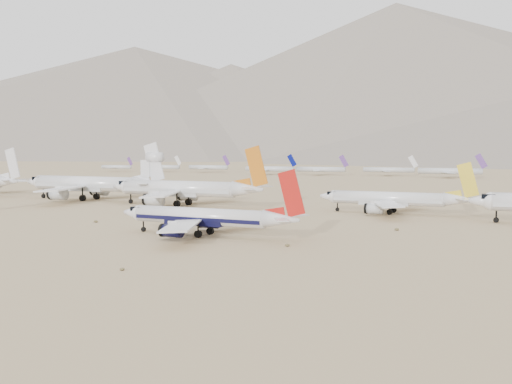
% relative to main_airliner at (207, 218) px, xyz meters
% --- Properties ---
extents(ground, '(7000.00, 7000.00, 0.00)m').
position_rel_main_airliner_xyz_m(ground, '(-5.02, -6.30, -3.80)').
color(ground, '#8D7552').
rests_on(ground, ground).
extents(main_airliner, '(39.17, 38.26, 13.82)m').
position_rel_main_airliner_xyz_m(main_airliner, '(0.00, 0.00, 0.00)').
color(main_airliner, white).
rests_on(main_airliner, ground).
extents(row2_gold_tail, '(40.55, 39.66, 14.44)m').
position_rel_main_airliner_xyz_m(row2_gold_tail, '(25.62, 57.90, 0.24)').
color(row2_gold_tail, white).
rests_on(row2_gold_tail, ground).
extents(row2_orange_tail, '(52.94, 51.78, 18.88)m').
position_rel_main_airliner_xyz_m(row2_orange_tail, '(-38.30, 52.60, 1.50)').
color(row2_orange_tail, white).
rests_on(row2_orange_tail, ground).
extents(row2_white_trijet, '(57.12, 55.83, 20.24)m').
position_rel_main_airliner_xyz_m(row2_white_trijet, '(-78.75, 56.98, 2.06)').
color(row2_white_trijet, white).
rests_on(row2_white_trijet, ground).
extents(distant_storage_row, '(506.72, 56.84, 13.76)m').
position_rel_main_airliner_xyz_m(distant_storage_row, '(-21.54, 299.57, 0.45)').
color(distant_storage_row, silver).
rests_on(distant_storage_row, ground).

